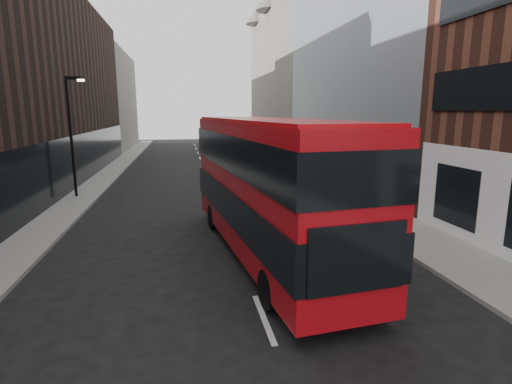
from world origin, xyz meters
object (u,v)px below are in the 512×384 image
car_c (243,169)px  car_b (231,168)px  red_bus (267,182)px  grey_bus (223,139)px  car_a (230,186)px  street_lamp (72,129)px

car_c → car_b: bearing=167.0°
red_bus → grey_bus: 36.33m
grey_bus → car_c: 18.51m
car_a → red_bus: bearing=-96.2°
red_bus → car_b: bearing=80.7°
red_bus → car_c: size_ratio=2.88×
street_lamp → car_c: bearing=29.6°
street_lamp → grey_bus: bearing=65.3°
red_bus → grey_bus: size_ratio=1.21×
street_lamp → car_a: size_ratio=1.56×
car_a → car_c: 8.05m
car_c → street_lamp: bearing=-148.6°
street_lamp → car_a: bearing=-9.8°
car_c → red_bus: bearing=-93.9°
street_lamp → grey_bus: 27.31m
grey_bus → car_a: size_ratio=2.29×
street_lamp → red_bus: (9.24, -11.54, -1.44)m
car_b → grey_bus: bearing=86.5°
grey_bus → car_c: (-0.34, -18.47, -1.12)m
street_lamp → car_c: street_lamp is taller
red_bus → street_lamp: bearing=122.1°
grey_bus → car_a: bearing=-99.6°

